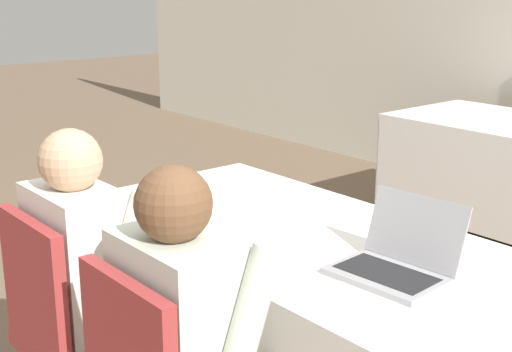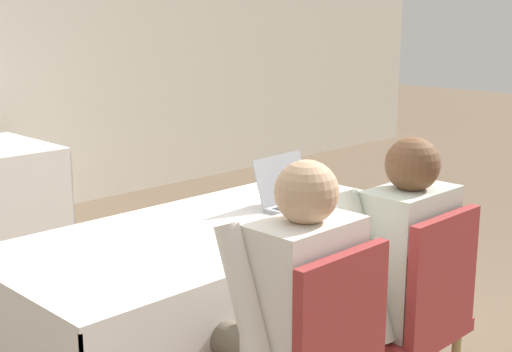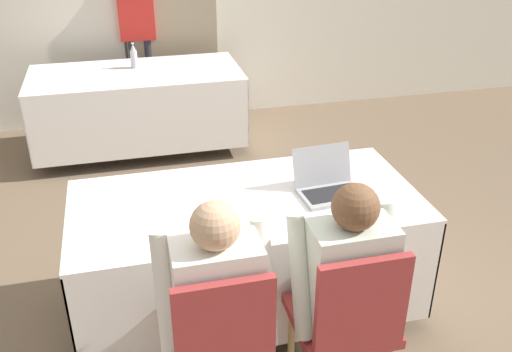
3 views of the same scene
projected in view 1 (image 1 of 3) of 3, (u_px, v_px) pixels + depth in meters
The scene contains 8 objects.
conference_table_near at pixel (302, 278), 2.57m from camera, with size 1.85×0.89×0.74m.
laptop at pixel (395, 262), 2.16m from camera, with size 0.35×0.32×0.23m.
cell_phone at pixel (222, 253), 2.34m from camera, with size 0.12×0.14×0.01m.
paper_beside_laptop at pixel (202, 210), 2.77m from camera, with size 0.24×0.32×0.00m.
paper_centre_table at pixel (384, 282), 2.12m from camera, with size 0.25×0.32×0.00m.
chair_near_left at pixel (75, 328), 2.34m from camera, with size 0.44×0.44×0.91m.
person_checkered_shirt at pixel (100, 275), 2.36m from camera, with size 0.50×0.52×1.17m.
person_white_shirt at pixel (202, 341), 1.93m from camera, with size 0.50×0.52×1.17m.
Camera 1 is at (1.72, -1.65, 1.61)m, focal length 50.00 mm.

